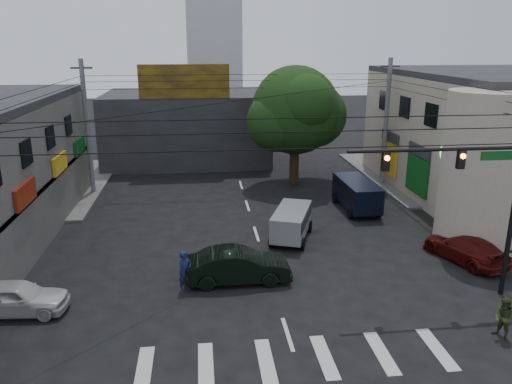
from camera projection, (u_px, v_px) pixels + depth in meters
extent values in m
plane|color=black|center=(275.00, 295.00, 21.03)|extent=(160.00, 160.00, 0.00)
cube|color=#514F4C|center=(463.00, 174.00, 40.10)|extent=(16.00, 16.00, 0.15)
cube|color=#9F937E|center=(506.00, 137.00, 34.21)|extent=(14.00, 18.00, 8.00)
cylinder|color=#9F937E|center=(482.00, 172.00, 24.88)|extent=(4.00, 4.00, 8.00)
cube|color=#232326|center=(187.00, 127.00, 44.47)|extent=(14.00, 10.00, 6.00)
cube|color=olive|center=(184.00, 81.00, 38.57)|extent=(7.00, 0.30, 2.60)
cylinder|color=black|center=(294.00, 155.00, 37.01)|extent=(0.70, 0.70, 4.40)
sphere|color=black|center=(295.00, 110.00, 36.06)|extent=(6.40, 6.40, 6.40)
cylinder|color=black|center=(437.00, 150.00, 18.92)|extent=(7.00, 0.14, 0.14)
cube|color=black|center=(461.00, 159.00, 19.14)|extent=(0.28, 0.22, 0.75)
cube|color=black|center=(386.00, 161.00, 18.82)|extent=(0.28, 0.22, 0.75)
sphere|color=orange|center=(463.00, 156.00, 18.97)|extent=(0.20, 0.20, 0.20)
sphere|color=orange|center=(387.00, 158.00, 18.64)|extent=(0.20, 0.20, 0.20)
cube|color=#0B5217|center=(498.00, 156.00, 19.28)|extent=(1.40, 0.06, 0.35)
cylinder|color=#59595B|center=(87.00, 129.00, 33.78)|extent=(0.32, 0.32, 9.20)
cylinder|color=#59595B|center=(386.00, 123.00, 36.07)|extent=(0.32, 0.32, 9.20)
imported|color=black|center=(238.00, 266.00, 21.95)|extent=(1.73, 4.67, 1.52)
imported|color=silver|center=(16.00, 298.00, 19.42)|extent=(2.11, 4.15, 1.34)
imported|color=#4C0D0A|center=(465.00, 248.00, 24.12)|extent=(4.40, 5.48, 1.28)
imported|color=#131C45|center=(185.00, 271.00, 21.09)|extent=(1.08, 1.07, 1.83)
imported|color=#2F3B1B|center=(504.00, 319.00, 17.71)|extent=(1.21, 1.17, 1.58)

